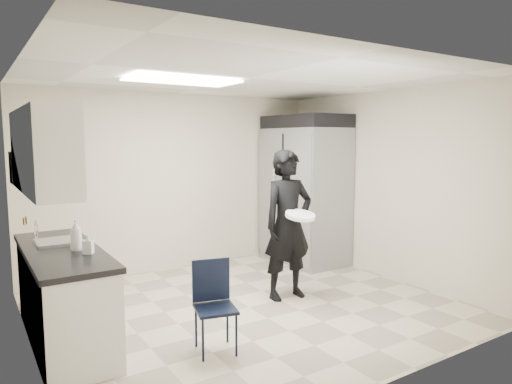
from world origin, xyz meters
TOP-DOWN VIEW (x-y plane):
  - floor at (0.00, 0.00)m, footprint 4.50×4.50m
  - ceiling at (0.00, 0.00)m, footprint 4.50×4.50m
  - back_wall at (0.00, 2.00)m, footprint 4.50×0.00m
  - left_wall at (-2.25, 0.00)m, footprint 0.00×4.00m
  - right_wall at (2.25, 0.00)m, footprint 0.00×4.00m
  - ceiling_panel at (-0.60, 0.40)m, footprint 1.20×0.60m
  - lower_counter at (-1.95, 0.20)m, footprint 0.60×1.90m
  - countertop at (-1.95, 0.20)m, footprint 0.64×1.95m
  - sink at (-1.93, 0.45)m, footprint 0.42×0.40m
  - faucet at (-2.13, 0.45)m, footprint 0.02×0.02m
  - upper_cabinets at (-2.08, 0.20)m, footprint 0.35×1.80m
  - towel_dispenser at (-2.14, 1.35)m, footprint 0.22×0.30m
  - notice_sticker_left at (-2.24, 0.10)m, footprint 0.00×0.12m
  - notice_sticker_right at (-2.24, 0.30)m, footprint 0.00×0.12m
  - commercial_fridge at (1.83, 1.27)m, footprint 0.80×1.35m
  - fridge_compressor at (1.83, 1.27)m, footprint 0.80×1.35m
  - folding_chair at (-0.83, -0.77)m, footprint 0.43×0.43m
  - man_tuxedo at (0.58, 0.04)m, footprint 0.68×0.47m
  - bucket_lid at (0.57, -0.21)m, footprint 0.36×0.36m
  - soap_bottle_a at (-1.85, 0.04)m, footprint 0.11×0.11m
  - soap_bottle_b at (-1.78, -0.14)m, footprint 0.11×0.11m

SIDE VIEW (x-z plane):
  - floor at x=0.00m, z-range 0.00..0.00m
  - folding_chair at x=-0.83m, z-range 0.00..0.80m
  - lower_counter at x=-1.95m, z-range 0.00..0.86m
  - sink at x=-1.93m, z-range 0.80..0.94m
  - countertop at x=-1.95m, z-range 0.86..0.91m
  - man_tuxedo at x=0.58m, z-range 0.00..1.81m
  - soap_bottle_b at x=-1.78m, z-range 0.91..1.09m
  - faucet at x=-2.13m, z-range 0.90..1.14m
  - commercial_fridge at x=1.83m, z-range 0.00..2.10m
  - bucket_lid at x=0.57m, z-range 1.03..1.08m
  - soap_bottle_a at x=-1.85m, z-range 0.91..1.20m
  - notice_sticker_right at x=-2.24m, z-range 1.15..1.21m
  - notice_sticker_left at x=-2.24m, z-range 1.19..1.25m
  - back_wall at x=0.00m, z-range -0.95..3.55m
  - left_wall at x=-2.25m, z-range -0.70..3.30m
  - right_wall at x=2.25m, z-range -0.70..3.30m
  - towel_dispenser at x=-2.14m, z-range 1.45..1.80m
  - upper_cabinets at x=-2.08m, z-range 1.45..2.20m
  - fridge_compressor at x=1.83m, z-range 2.10..2.30m
  - ceiling_panel at x=-0.60m, z-range 2.56..2.58m
  - ceiling at x=0.00m, z-range 2.60..2.60m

